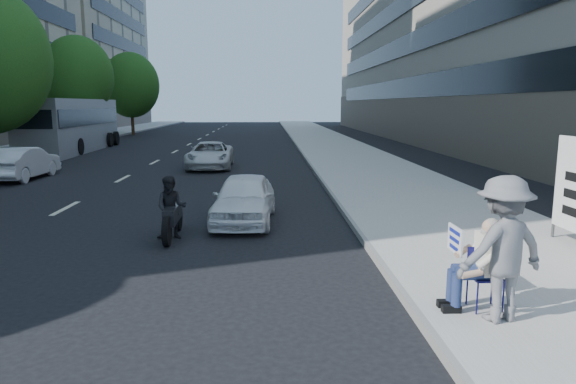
{
  "coord_description": "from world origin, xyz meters",
  "views": [
    {
      "loc": [
        -0.63,
        -6.84,
        2.99
      ],
      "look_at": [
        -0.23,
        3.07,
        1.29
      ],
      "focal_mm": 32.0,
      "sensor_mm": 36.0,
      "label": 1
    }
  ],
  "objects_px": {
    "white_sedan_near": "(244,198)",
    "bus": "(72,126)",
    "jogger": "(502,249)",
    "motorcycle": "(172,211)",
    "seated_protester": "(478,259)",
    "white_sedan_mid": "(23,163)",
    "white_sedan_far": "(210,155)"
  },
  "relations": [
    {
      "from": "jogger",
      "to": "seated_protester",
      "type": "bearing_deg",
      "value": -82.54
    },
    {
      "from": "white_sedan_mid",
      "to": "bus",
      "type": "relative_size",
      "value": 0.33
    },
    {
      "from": "jogger",
      "to": "white_sedan_mid",
      "type": "bearing_deg",
      "value": -62.95
    },
    {
      "from": "white_sedan_far",
      "to": "bus",
      "type": "relative_size",
      "value": 0.37
    },
    {
      "from": "motorcycle",
      "to": "white_sedan_far",
      "type": "bearing_deg",
      "value": 91.33
    },
    {
      "from": "seated_protester",
      "to": "jogger",
      "type": "xyz_separation_m",
      "value": [
        0.15,
        -0.38,
        0.25
      ]
    },
    {
      "from": "seated_protester",
      "to": "white_sedan_mid",
      "type": "bearing_deg",
      "value": 131.97
    },
    {
      "from": "seated_protester",
      "to": "motorcycle",
      "type": "distance_m",
      "value": 6.83
    },
    {
      "from": "white_sedan_near",
      "to": "white_sedan_mid",
      "type": "xyz_separation_m",
      "value": [
        -9.23,
        7.99,
        0.03
      ]
    },
    {
      "from": "jogger",
      "to": "white_sedan_mid",
      "type": "xyz_separation_m",
      "value": [
        -12.9,
        14.54,
        -0.47
      ]
    },
    {
      "from": "white_sedan_near",
      "to": "bus",
      "type": "relative_size",
      "value": 0.3
    },
    {
      "from": "jogger",
      "to": "motorcycle",
      "type": "xyz_separation_m",
      "value": [
        -5.22,
        4.96,
        -0.48
      ]
    },
    {
      "from": "white_sedan_mid",
      "to": "motorcycle",
      "type": "xyz_separation_m",
      "value": [
        7.68,
        -9.58,
        -0.02
      ]
    },
    {
      "from": "jogger",
      "to": "white_sedan_mid",
      "type": "height_order",
      "value": "jogger"
    },
    {
      "from": "seated_protester",
      "to": "bus",
      "type": "relative_size",
      "value": 0.11
    },
    {
      "from": "white_sedan_mid",
      "to": "bus",
      "type": "height_order",
      "value": "bus"
    },
    {
      "from": "white_sedan_far",
      "to": "seated_protester",
      "type": "bearing_deg",
      "value": -73.13
    },
    {
      "from": "jogger",
      "to": "bus",
      "type": "xyz_separation_m",
      "value": [
        -15.44,
        26.97,
        0.51
      ]
    },
    {
      "from": "white_sedan_mid",
      "to": "white_sedan_far",
      "type": "relative_size",
      "value": 0.9
    },
    {
      "from": "white_sedan_near",
      "to": "white_sedan_far",
      "type": "bearing_deg",
      "value": 104.26
    },
    {
      "from": "jogger",
      "to": "white_sedan_mid",
      "type": "distance_m",
      "value": 19.44
    },
    {
      "from": "white_sedan_near",
      "to": "bus",
      "type": "height_order",
      "value": "bus"
    },
    {
      "from": "motorcycle",
      "to": "jogger",
      "type": "bearing_deg",
      "value": -44.65
    },
    {
      "from": "jogger",
      "to": "white_sedan_near",
      "type": "distance_m",
      "value": 7.52
    },
    {
      "from": "white_sedan_far",
      "to": "motorcycle",
      "type": "height_order",
      "value": "motorcycle"
    },
    {
      "from": "seated_protester",
      "to": "jogger",
      "type": "distance_m",
      "value": 0.48
    },
    {
      "from": "motorcycle",
      "to": "white_sedan_near",
      "type": "bearing_deg",
      "value": 44.62
    },
    {
      "from": "seated_protester",
      "to": "motorcycle",
      "type": "relative_size",
      "value": 0.64
    },
    {
      "from": "white_sedan_far",
      "to": "bus",
      "type": "bearing_deg",
      "value": 136.01
    },
    {
      "from": "jogger",
      "to": "white_sedan_far",
      "type": "relative_size",
      "value": 0.44
    },
    {
      "from": "seated_protester",
      "to": "white_sedan_mid",
      "type": "distance_m",
      "value": 19.06
    },
    {
      "from": "white_sedan_near",
      "to": "motorcycle",
      "type": "xyz_separation_m",
      "value": [
        -1.55,
        -1.59,
        0.02
      ]
    }
  ]
}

